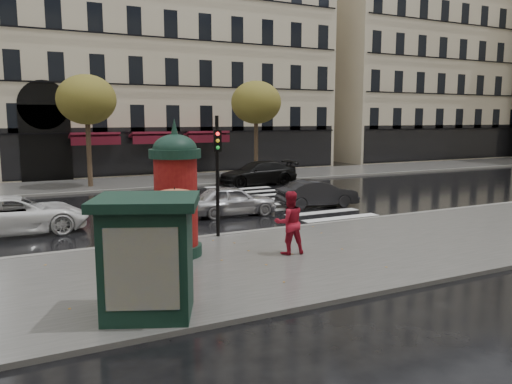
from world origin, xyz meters
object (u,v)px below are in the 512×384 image
car_darkgrey (317,194)px  car_black (257,173)px  car_silver (232,200)px  woman_umbrella (175,218)px  traffic_light (217,164)px  man_burgundy (134,237)px  woman_red (289,223)px  car_white (16,215)px  newsstand (148,255)px  morris_column (176,191)px

car_darkgrey → car_black: 8.39m
car_silver → woman_umbrella: bearing=151.8°
traffic_light → car_silver: bearing=60.1°
car_black → woman_umbrella: bearing=-32.5°
man_burgundy → car_silver: 8.20m
man_burgundy → traffic_light: 4.33m
woman_umbrella → traffic_light: bearing=55.0°
woman_red → car_white: (-7.20, 7.01, -0.37)m
man_burgundy → car_black: size_ratio=0.33×
newsstand → car_black: (11.50, 18.00, -0.64)m
morris_column → car_black: (9.61, 13.90, -1.30)m
traffic_light → car_black: (7.65, 12.28, -1.86)m
newsstand → car_darkgrey: 14.27m
car_silver → traffic_light: bearing=154.4°
man_burgundy → morris_column: (1.37, 0.60, 1.09)m
woman_red → woman_umbrella: bearing=21.8°
morris_column → traffic_light: traffic_light is taller
car_white → car_black: car_black is taller
woman_red → car_black: 16.59m
newsstand → car_darkgrey: size_ratio=0.67×
woman_red → man_burgundy: bearing=-0.5°
morris_column → traffic_light: (1.96, 1.63, 0.56)m
woman_red → morris_column: (-3.03, 1.32, 0.97)m
car_darkgrey → car_white: bearing=96.0°
car_silver → car_darkgrey: size_ratio=1.00×
car_darkgrey → car_black: size_ratio=0.75×
morris_column → car_white: 7.18m
man_burgundy → car_white: bearing=-52.6°
car_silver → car_black: bearing=-28.4°
man_burgundy → car_black: bearing=-113.7°
woman_umbrella → man_burgundy: bearing=112.8°
man_burgundy → newsstand: size_ratio=0.65×
car_silver → car_black: 10.06m
woman_umbrella → newsstand: 2.27m
car_black → car_darkgrey: bearing=-6.8°
morris_column → car_white: bearing=126.3°
woman_red → car_white: woman_red is taller
newsstand → car_silver: bearing=57.6°
morris_column → woman_umbrella: bearing=-108.0°
newsstand → car_darkgrey: (10.47, 9.67, -0.75)m
newsstand → car_black: size_ratio=0.50×
car_black → morris_column: bearing=-34.4°
car_darkgrey → car_white: 12.76m
woman_umbrella → car_white: (-3.47, 7.87, -0.98)m
newsstand → car_white: newsstand is taller
morris_column → car_silver: 6.99m
man_burgundy → traffic_light: size_ratio=0.40×
morris_column → car_darkgrey: (8.58, 5.58, -1.41)m
woman_red → car_silver: bearing=-90.6°
woman_umbrella → car_black: size_ratio=0.47×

